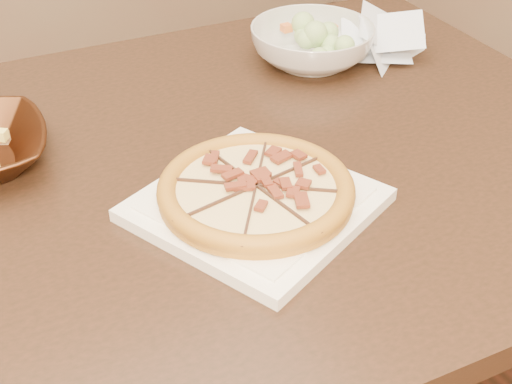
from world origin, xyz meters
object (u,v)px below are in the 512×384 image
Objects in this scene: plate at (256,204)px; salad_bowl at (312,45)px; dining_table at (154,225)px; pizza at (256,190)px.

plate is 0.48m from salad_bowl.
plate is at bearing -57.64° from dining_table.
pizza is at bearing -131.55° from salad_bowl.
salad_bowl is at bearing 48.45° from plate.
dining_table is 0.21m from plate.
pizza reaches higher than plate.
plate is 0.02m from pizza.
salad_bowl is (0.32, 0.36, 0.00)m from pizza.
dining_table is 0.22m from pizza.
salad_bowl is (0.32, 0.36, 0.03)m from plate.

